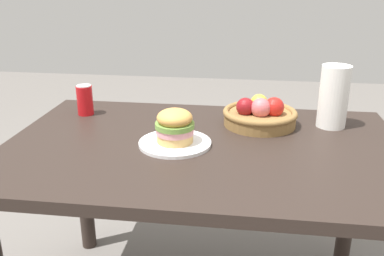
{
  "coord_description": "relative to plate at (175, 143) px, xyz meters",
  "views": [
    {
      "loc": [
        0.15,
        -1.36,
        1.32
      ],
      "look_at": [
        -0.04,
        -0.01,
        0.81
      ],
      "focal_mm": 39.6,
      "sensor_mm": 36.0,
      "label": 1
    }
  ],
  "objects": [
    {
      "name": "dining_table",
      "position": [
        0.1,
        0.02,
        -0.11
      ],
      "size": [
        1.4,
        0.9,
        0.75
      ],
      "color": "#2D231E",
      "rests_on": "ground_plane"
    },
    {
      "name": "plate",
      "position": [
        0.0,
        0.0,
        0.0
      ],
      "size": [
        0.25,
        0.25,
        0.01
      ],
      "primitive_type": "cylinder",
      "color": "white",
      "rests_on": "dining_table"
    },
    {
      "name": "sandwich",
      "position": [
        0.0,
        0.0,
        0.07
      ],
      "size": [
        0.14,
        0.14,
        0.12
      ],
      "color": "#DBAD60",
      "rests_on": "plate"
    },
    {
      "name": "soda_can",
      "position": [
        -0.43,
        0.28,
        0.06
      ],
      "size": [
        0.07,
        0.07,
        0.13
      ],
      "color": "red",
      "rests_on": "dining_table"
    },
    {
      "name": "fruit_basket",
      "position": [
        0.29,
        0.25,
        0.04
      ],
      "size": [
        0.29,
        0.29,
        0.12
      ],
      "color": "olive",
      "rests_on": "dining_table"
    },
    {
      "name": "paper_towel_roll",
      "position": [
        0.57,
        0.27,
        0.11
      ],
      "size": [
        0.11,
        0.11,
        0.24
      ],
      "primitive_type": "cylinder",
      "color": "white",
      "rests_on": "dining_table"
    }
  ]
}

